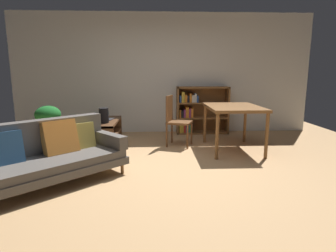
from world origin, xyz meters
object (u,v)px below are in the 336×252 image
at_px(fabric_couch, 49,153).
at_px(media_console, 108,134).
at_px(desk_speaker, 104,115).
at_px(dining_chair_near, 175,119).
at_px(dining_table, 233,111).
at_px(open_laptop, 104,119).
at_px(potted_floor_plant, 49,123).
at_px(bookshelf, 198,110).

relative_size(fabric_couch, media_console, 1.57).
bearing_deg(fabric_couch, desk_speaker, 72.87).
relative_size(media_console, dining_chair_near, 1.23).
relative_size(fabric_couch, dining_table, 1.52).
height_order(open_laptop, potted_floor_plant, potted_floor_plant).
xyz_separation_m(media_console, open_laptop, (-0.08, 0.11, 0.27)).
relative_size(media_console, open_laptop, 2.69).
relative_size(open_laptop, desk_speaker, 1.65).
distance_m(fabric_couch, open_laptop, 1.84).
bearing_deg(media_console, potted_floor_plant, -168.58).
height_order(open_laptop, dining_table, dining_table).
relative_size(dining_chair_near, bookshelf, 0.81).
relative_size(open_laptop, dining_table, 0.36).
xyz_separation_m(fabric_couch, bookshelf, (2.34, 2.87, 0.15)).
xyz_separation_m(desk_speaker, potted_floor_plant, (-0.99, 0.05, -0.14)).
xyz_separation_m(desk_speaker, dining_table, (2.29, -0.06, 0.08)).
xyz_separation_m(potted_floor_plant, dining_table, (3.28, -0.11, 0.22)).
bearing_deg(potted_floor_plant, desk_speaker, -2.95).
xyz_separation_m(media_console, bookshelf, (1.88, 1.18, 0.27)).
bearing_deg(dining_table, dining_chair_near, 160.35).
relative_size(desk_speaker, dining_table, 0.22).
bearing_deg(desk_speaker, open_laptop, 101.14).
height_order(dining_chair_near, bookshelf, bookshelf).
relative_size(dining_table, dining_chair_near, 1.27).
bearing_deg(dining_table, media_console, 172.16).
height_order(potted_floor_plant, bookshelf, bookshelf).
height_order(open_laptop, bookshelf, bookshelf).
height_order(media_console, dining_table, dining_table).
distance_m(fabric_couch, bookshelf, 3.70).
bearing_deg(media_console, dining_chair_near, 2.04).
distance_m(open_laptop, dining_table, 2.41).
relative_size(desk_speaker, potted_floor_plant, 0.33).
distance_m(desk_speaker, potted_floor_plant, 1.00).
distance_m(fabric_couch, media_console, 1.76).
height_order(fabric_couch, bookshelf, bookshelf).
height_order(media_console, dining_chair_near, dining_chair_near).
relative_size(potted_floor_plant, bookshelf, 0.68).
height_order(desk_speaker, dining_chair_near, dining_chair_near).
distance_m(media_console, dining_table, 2.35).
height_order(desk_speaker, dining_table, dining_table).
xyz_separation_m(fabric_couch, dining_chair_near, (1.73, 1.74, 0.15)).
distance_m(desk_speaker, bookshelf, 2.37).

